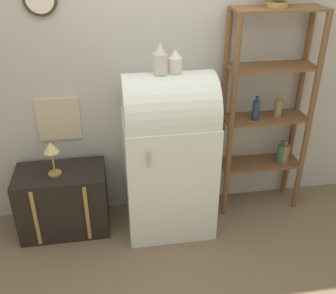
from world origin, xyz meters
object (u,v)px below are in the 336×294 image
suitcase_trunk (64,200)px  vase_center (175,62)px  refrigerator (169,152)px  vase_left (160,60)px  desk_lamp (51,151)px

suitcase_trunk → vase_center: vase_center is taller
refrigerator → vase_left: 0.80m
vase_left → refrigerator: bearing=3.6°
desk_lamp → vase_center: bearing=-1.2°
suitcase_trunk → vase_left: 1.51m
refrigerator → vase_center: bearing=10.8°
vase_center → desk_lamp: size_ratio=0.58×
suitcase_trunk → refrigerator: bearing=-3.6°
vase_center → suitcase_trunk: bearing=177.2°
vase_left → vase_center: size_ratio=1.34×
refrigerator → vase_center: (0.05, 0.01, 0.77)m
refrigerator → vase_left: (-0.06, -0.00, 0.80)m
vase_left → desk_lamp: vase_left is taller
suitcase_trunk → desk_lamp: 0.52m
vase_center → desk_lamp: vase_center is taller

